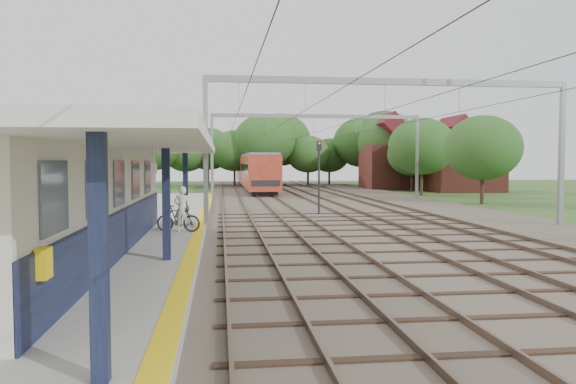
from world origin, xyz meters
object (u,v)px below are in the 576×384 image
person (182,209)px  bicycle (178,219)px  train (253,170)px  signal_post (319,169)px

person → bicycle: 0.42m
train → person: bearing=-97.1°
bicycle → signal_post: bearing=-24.3°
person → bicycle: bearing=23.0°
person → bicycle: size_ratio=1.03×
signal_post → person: bearing=-119.1°
person → train: (5.38, 43.35, 0.88)m
signal_post → train: bearing=101.6°
person → signal_post: (7.23, 9.40, 1.47)m
person → bicycle: (-0.16, -0.05, -0.38)m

